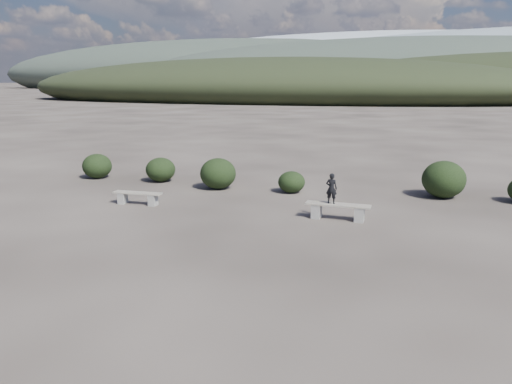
% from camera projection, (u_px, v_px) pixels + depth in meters
% --- Properties ---
extents(ground, '(1200.00, 1200.00, 0.00)m').
position_uv_depth(ground, '(190.00, 270.00, 11.31)').
color(ground, '#2A2420').
rests_on(ground, ground).
extents(bench_left, '(1.75, 0.47, 0.43)m').
position_uv_depth(bench_left, '(138.00, 197.00, 17.22)').
color(bench_left, gray).
rests_on(bench_left, ground).
extents(bench_right, '(1.99, 0.43, 0.50)m').
position_uv_depth(bench_right, '(338.00, 210.00, 15.34)').
color(bench_right, gray).
rests_on(bench_right, ground).
extents(seated_person, '(0.36, 0.24, 0.95)m').
position_uv_depth(seated_person, '(331.00, 188.00, 15.26)').
color(seated_person, black).
rests_on(seated_person, bench_right).
extents(shrub_a, '(1.25, 1.25, 1.02)m').
position_uv_depth(shrub_a, '(161.00, 170.00, 21.07)').
color(shrub_a, black).
rests_on(shrub_a, ground).
extents(shrub_b, '(1.42, 1.42, 1.22)m').
position_uv_depth(shrub_b, '(218.00, 174.00, 19.66)').
color(shrub_b, black).
rests_on(shrub_b, ground).
extents(shrub_c, '(1.03, 1.03, 0.83)m').
position_uv_depth(shrub_c, '(291.00, 182.00, 19.00)').
color(shrub_c, black).
rests_on(shrub_c, ground).
extents(shrub_d, '(1.55, 1.55, 1.36)m').
position_uv_depth(shrub_d, '(444.00, 179.00, 18.14)').
color(shrub_d, black).
rests_on(shrub_d, ground).
extents(shrub_f, '(1.26, 1.26, 1.07)m').
position_uv_depth(shrub_f, '(97.00, 166.00, 21.81)').
color(shrub_f, black).
rests_on(shrub_f, ground).
extents(mountain_ridges, '(500.00, 400.00, 56.00)m').
position_uv_depth(mountain_ridges, '(402.00, 70.00, 325.98)').
color(mountain_ridges, black).
rests_on(mountain_ridges, ground).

